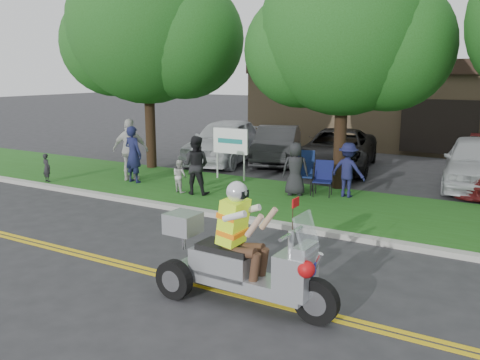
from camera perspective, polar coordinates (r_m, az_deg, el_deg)
The scene contains 23 objects.
ground at distance 9.57m, azimuth -6.83°, elevation -9.53°, with size 120.00×120.00×0.00m, color #28282B.
centerline_near at distance 9.15m, azimuth -9.05°, elevation -10.60°, with size 60.00×0.10×0.01m, color gold.
centerline_far at distance 9.26m, azimuth -8.42°, elevation -10.29°, with size 60.00×0.10×0.01m, color gold.
curb at distance 11.98m, azimuth 1.99°, elevation -4.66°, with size 60.00×0.25×0.12m, color #A8A89E.
grass_verge at distance 13.84m, azimuth 6.21°, elevation -2.43°, with size 60.00×4.00×0.10m, color #215216.
commercial_building at distance 26.31m, azimuth 22.96°, elevation 7.88°, with size 18.00×8.20×4.00m.
tree_left at distance 18.47m, azimuth -10.20°, elevation 16.07°, with size 6.62×5.40×7.78m.
tree_mid at distance 15.13m, azimuth 11.87°, elevation 15.35°, with size 5.88×4.80×7.05m.
business_sign at distance 16.15m, azimuth -1.08°, elevation 4.07°, with size 1.25×0.06×1.75m.
trike_scooter at distance 7.84m, azimuth -0.09°, elevation -9.15°, with size 2.94×0.98×1.92m.
lawn_chair_a at distance 14.37m, azimuth 9.35°, elevation 0.46°, with size 0.61×0.63×0.97m.
lawn_chair_b at distance 14.64m, azimuth 7.08°, elevation 1.24°, with size 0.79×0.80×1.19m.
spectator_adult_left at distance 16.13m, azimuth -11.90°, elevation 2.84°, with size 0.64×0.42×1.77m, color #16193D.
spectator_adult_mid at distance 14.31m, azimuth -5.01°, elevation 1.67°, with size 0.80×0.63×1.65m, color black.
spectator_adult_right at distance 16.45m, azimuth -12.20°, elevation 3.33°, with size 1.15×0.48×1.96m, color silver.
spectator_chair_a at distance 14.26m, azimuth 12.02°, elevation 1.11°, with size 0.97×0.56×1.51m, color #171941.
spectator_chair_b at distance 14.23m, azimuth 6.23°, elevation 1.26°, with size 0.73×0.48×1.50m, color black.
child_left at distance 17.05m, azimuth -20.89°, elevation 1.30°, with size 0.33×0.21×0.89m, color black.
child_right at distance 14.65m, azimuth -6.77°, elevation 0.46°, with size 0.46×0.36×0.94m, color beige.
parked_car_far_left at distance 19.88m, azimuth -1.66°, elevation 4.42°, with size 2.02×5.02×1.71m, color silver.
parked_car_left at distance 19.80m, azimuth 4.15°, elevation 3.94°, with size 1.51×4.32×1.42m, color #272729.
parked_car_mid at distance 18.74m, azimuth 10.91°, elevation 3.35°, with size 2.42×5.26×1.46m, color black.
parked_car_far_right at distance 17.10m, azimuth 25.10°, elevation 1.82°, with size 1.89×4.69×1.60m, color #B4B6BB.
Camera 1 is at (5.42, -7.06, 3.51)m, focal length 38.00 mm.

